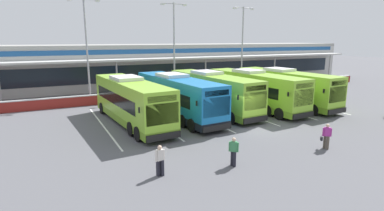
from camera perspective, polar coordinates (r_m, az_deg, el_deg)
ground_plane at (r=24.46m, az=11.63°, el=-4.12°), size 200.00×200.00×0.00m
terminal_building at (r=47.76m, az=-8.54°, el=7.57°), size 70.00×13.00×6.00m
red_barrier_wall at (r=36.54m, az=-2.39°, el=2.41°), size 60.00×0.40×1.10m
coach_bus_leftmost at (r=25.40m, az=-11.24°, el=0.65°), size 3.64×12.30×3.78m
coach_bus_left_centre at (r=26.99m, az=-2.76°, el=1.55°), size 3.64×12.30×3.78m
coach_bus_centre at (r=29.23m, az=3.77°, el=2.37°), size 3.64×12.30×3.78m
coach_bus_right_centre at (r=31.14m, az=11.47°, el=2.75°), size 3.64×12.30×3.78m
coach_bus_rightmost at (r=33.49m, az=16.91°, el=3.12°), size 3.64×12.30×3.78m
bay_stripe_far_west at (r=25.66m, az=-16.22°, el=-3.58°), size 0.14×13.00×0.01m
bay_stripe_west at (r=26.66m, az=-7.32°, el=-2.59°), size 0.14×13.00×0.01m
bay_stripe_mid_west at (r=28.25m, az=0.75°, el=-1.65°), size 0.14×13.00×0.01m
bay_stripe_centre at (r=30.35m, az=7.83°, el=-0.79°), size 0.14×13.00×0.01m
bay_stripe_mid_east at (r=32.85m, az=13.91°, el=-0.04°), size 0.14×13.00×0.01m
bay_stripe_east at (r=35.67m, az=19.08°, el=0.60°), size 0.14×13.00×0.01m
pedestrian_with_handbag at (r=21.08m, az=23.69°, el=-5.14°), size 0.58×0.56×1.62m
pedestrian_in_dark_coat at (r=16.91m, az=7.73°, el=-8.32°), size 0.46×0.43×1.62m
pedestrian_approaching_bus at (r=15.69m, az=-5.98°, el=-9.94°), size 0.54×0.29×1.62m
lamp_post_west at (r=35.45m, az=-18.99°, el=10.79°), size 3.24×0.28×11.00m
lamp_post_centre at (r=37.82m, az=-3.34°, el=11.46°), size 3.24×0.28×11.00m
lamp_post_east at (r=43.22m, az=9.33°, el=11.42°), size 3.24×0.28×11.00m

